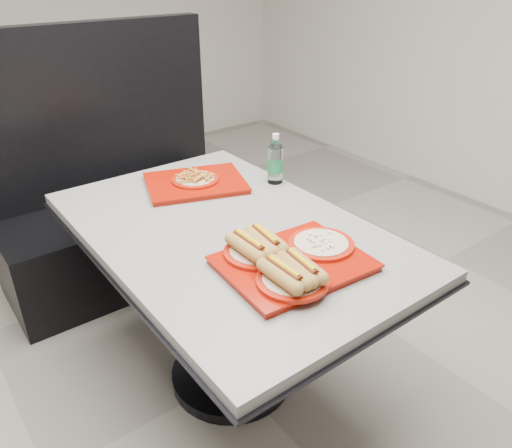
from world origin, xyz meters
TOP-DOWN VIEW (x-y plane):
  - ground at (0.00, 0.00)m, footprint 6.00×6.00m
  - diner_table at (0.00, 0.00)m, footprint 0.92×1.42m
  - booth_bench at (0.00, 1.09)m, footprint 1.30×0.57m
  - tray_near at (0.00, -0.34)m, footprint 0.48×0.41m
  - tray_far at (0.10, 0.40)m, footprint 0.50×0.44m
  - water_bottle at (0.40, 0.22)m, footprint 0.07×0.07m

SIDE VIEW (x-z plane):
  - ground at x=0.00m, z-range 0.00..0.00m
  - booth_bench at x=0.00m, z-range -0.27..1.08m
  - diner_table at x=0.00m, z-range 0.21..0.96m
  - tray_far at x=0.10m, z-range 0.73..0.82m
  - tray_near at x=0.00m, z-range 0.74..0.84m
  - water_bottle at x=0.40m, z-range 0.74..0.96m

